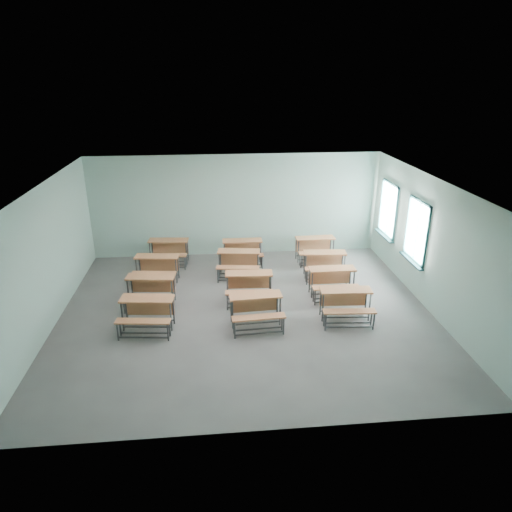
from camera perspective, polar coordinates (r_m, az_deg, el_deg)
The scene contains 13 objects.
room at distance 10.64m, azimuth -0.85°, elevation 0.60°, with size 9.04×8.04×3.24m.
desk_unit_r0c0 at distance 10.63m, azimuth -13.52°, elevation -6.59°, with size 1.28×0.93×0.75m.
desk_unit_r0c1 at distance 10.49m, azimuth 0.03°, elevation -6.33°, with size 1.25×0.87×0.75m.
desk_unit_r0c2 at distance 10.94m, azimuth 11.22°, elevation -5.53°, with size 1.25×0.88×0.75m.
desk_unit_r1c0 at distance 11.71m, azimuth -13.09°, elevation -3.78°, with size 1.29×0.94×0.75m.
desk_unit_r1c1 at distance 11.60m, azimuth -0.88°, elevation -3.42°, with size 1.24×0.87×0.75m.
desk_unit_r1c2 at distance 12.02m, azimuth 9.58°, elevation -2.79°, with size 1.21×0.82×0.75m.
desk_unit_r2c0 at distance 12.94m, azimuth -12.33°, elevation -1.16°, with size 1.29×0.95×0.75m.
desk_unit_r2c1 at distance 13.01m, azimuth -2.19°, elevation -0.51°, with size 1.30×0.95×0.75m.
desk_unit_r2c2 at distance 13.06m, azimuth 8.62°, elevation -0.67°, with size 1.27×0.91×0.75m.
desk_unit_r3c0 at distance 14.12m, azimuth -10.91°, elevation 0.93°, with size 1.27×0.91×0.75m.
desk_unit_r3c1 at distance 13.84m, azimuth -1.69°, elevation 0.90°, with size 1.21×0.81×0.75m.
desk_unit_r3c2 at distance 14.18m, azimuth 7.47°, elevation 1.25°, with size 1.22×0.84×0.75m.
Camera 1 is at (-0.73, -9.85, 5.48)m, focal length 32.00 mm.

